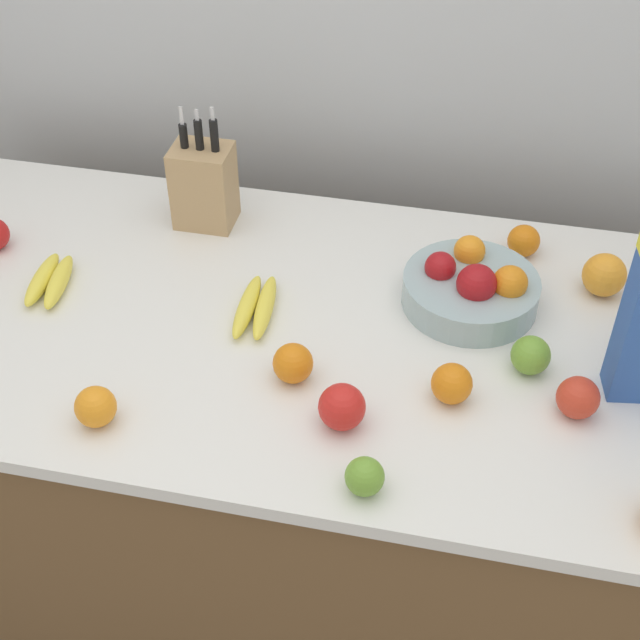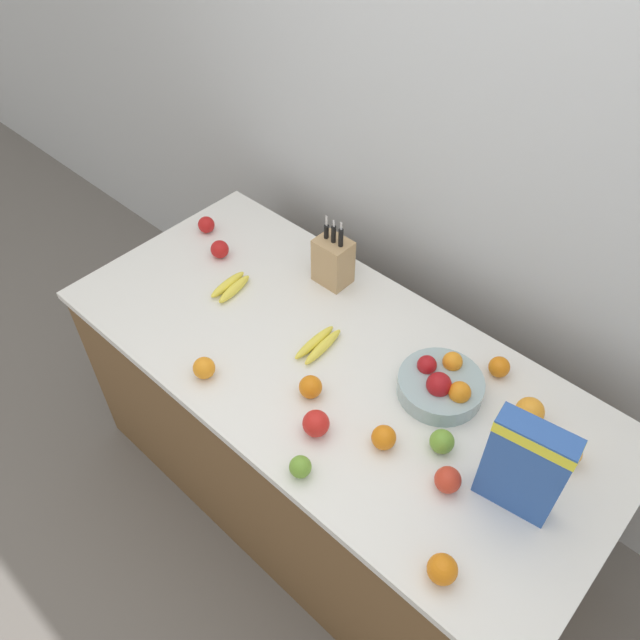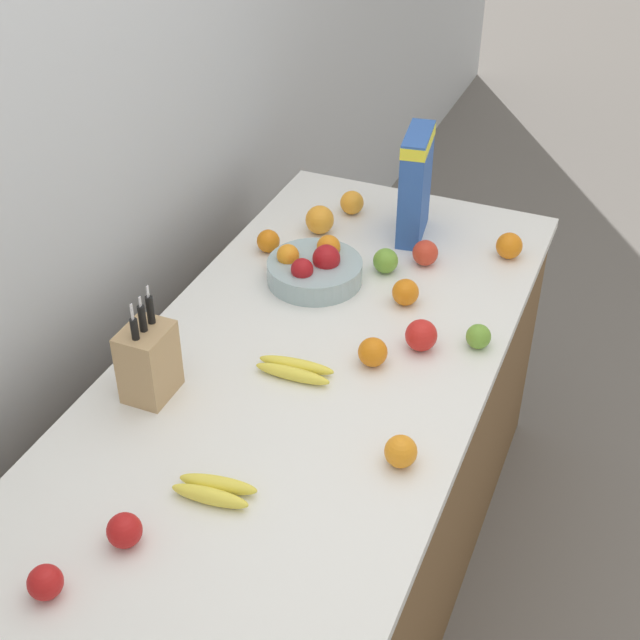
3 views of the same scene
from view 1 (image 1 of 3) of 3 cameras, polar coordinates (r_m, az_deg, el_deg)
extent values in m
plane|color=slate|center=(2.43, -1.47, -15.90)|extent=(14.00, 14.00, 0.00)
cube|color=brown|center=(2.08, -1.67, -9.52)|extent=(1.92, 0.87, 0.85)
cube|color=white|center=(1.77, -1.94, -0.43)|extent=(1.95, 0.90, 0.03)
cube|color=tan|center=(2.00, -7.44, 8.51)|extent=(0.13, 0.10, 0.19)
cylinder|color=black|center=(1.95, -8.72, 11.57)|extent=(0.02, 0.02, 0.05)
cube|color=silver|center=(1.92, -8.87, 12.80)|extent=(0.01, 0.00, 0.04)
cylinder|color=black|center=(1.93, -7.77, 11.67)|extent=(0.02, 0.02, 0.07)
cube|color=silver|center=(1.91, -7.89, 12.87)|extent=(0.01, 0.00, 0.03)
cylinder|color=black|center=(1.92, -6.78, 11.65)|extent=(0.02, 0.02, 0.07)
cube|color=silver|center=(1.90, -6.90, 12.98)|extent=(0.01, 0.00, 0.03)
cylinder|color=#99B2B7|center=(1.80, 9.59, 1.83)|extent=(0.27, 0.27, 0.06)
sphere|color=orange|center=(1.77, 12.07, 2.35)|extent=(0.07, 0.07, 0.07)
sphere|color=orange|center=(1.84, 9.55, 4.39)|extent=(0.06, 0.06, 0.06)
sphere|color=#A31419|center=(1.79, 7.71, 3.37)|extent=(0.06, 0.06, 0.06)
sphere|color=#A31419|center=(1.75, 9.99, 2.29)|extent=(0.08, 0.08, 0.08)
ellipsoid|color=yellow|center=(1.77, -3.55, 0.83)|extent=(0.05, 0.20, 0.03)
ellipsoid|color=yellow|center=(1.77, -4.69, 0.88)|extent=(0.04, 0.20, 0.03)
ellipsoid|color=yellow|center=(1.90, -16.33, 2.44)|extent=(0.06, 0.18, 0.04)
ellipsoid|color=yellow|center=(1.92, -17.41, 2.44)|extent=(0.05, 0.18, 0.04)
sphere|color=#6B9E33|center=(1.44, 2.87, -9.97)|extent=(0.06, 0.06, 0.06)
sphere|color=red|center=(1.53, 1.41, -5.58)|extent=(0.08, 0.08, 0.08)
sphere|color=#6B9E33|center=(1.68, 13.33, -2.21)|extent=(0.07, 0.07, 0.07)
sphere|color=red|center=(1.62, 16.18, -4.79)|extent=(0.08, 0.08, 0.08)
sphere|color=orange|center=(1.96, 12.91, 4.97)|extent=(0.07, 0.07, 0.07)
sphere|color=orange|center=(1.59, 8.43, -4.05)|extent=(0.07, 0.07, 0.07)
sphere|color=orange|center=(1.59, -14.17, -5.40)|extent=(0.07, 0.07, 0.07)
sphere|color=orange|center=(1.61, -1.74, -2.78)|extent=(0.07, 0.07, 0.07)
sphere|color=orange|center=(1.89, 17.74, 2.77)|extent=(0.09, 0.09, 0.09)
camera|label=2|loc=(0.75, 107.35, 33.99)|focal=35.00mm
camera|label=3|loc=(2.06, -72.17, 23.50)|focal=50.00mm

